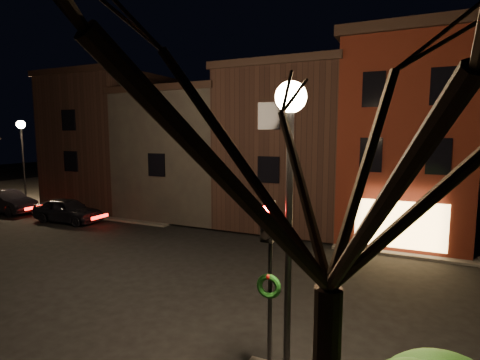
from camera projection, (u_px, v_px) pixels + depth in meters
name	position (u px, v px, depth m)	size (l,w,h in m)	color
ground	(190.00, 266.00, 15.89)	(120.00, 120.00, 0.00)	black
sidewalk_far_left	(135.00, 183.00, 42.22)	(30.00, 30.00, 0.12)	#2D2B28
corner_building	(406.00, 137.00, 20.44)	(6.50, 8.50, 10.50)	#51180E
row_building_a	(296.00, 146.00, 24.13)	(7.30, 10.30, 9.40)	black
row_building_b	(199.00, 151.00, 27.21)	(7.80, 10.30, 8.40)	black
row_building_c	(122.00, 140.00, 30.13)	(7.30, 10.30, 9.90)	black
street_lamp_near	(290.00, 156.00, 7.27)	(0.60, 0.60, 6.48)	black
street_lamp_far	(22.00, 139.00, 28.74)	(0.60, 0.60, 6.48)	black
traffic_signal	(269.00, 261.00, 8.25)	(0.58, 0.38, 4.05)	black
bare_tree_right	(335.00, 87.00, 4.36)	(6.40, 6.40, 8.50)	black
parked_car_a	(68.00, 210.00, 23.78)	(1.84, 4.57, 1.56)	black
parked_car_b	(7.00, 202.00, 26.59)	(1.69, 4.86, 1.60)	black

